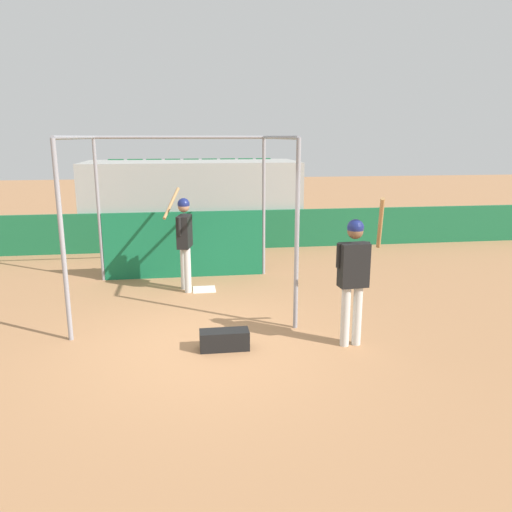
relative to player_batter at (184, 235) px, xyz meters
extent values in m
plane|color=#A8754C|center=(0.26, -2.71, -1.12)|extent=(60.00, 60.00, 0.00)
cube|color=#196038|center=(0.26, 3.63, -0.60)|extent=(24.00, 0.12, 1.03)
cube|color=#9E9E99|center=(0.26, 4.89, 0.02)|extent=(5.95, 2.40, 2.28)
cube|color=#195B33|center=(-1.94, 4.09, -0.04)|extent=(0.45, 0.40, 0.10)
cube|color=#195B33|center=(-1.94, 4.27, 0.19)|extent=(0.45, 0.06, 0.40)
cube|color=#195B33|center=(-1.39, 4.09, -0.04)|extent=(0.45, 0.40, 0.10)
cube|color=#195B33|center=(-1.39, 4.27, 0.19)|extent=(0.45, 0.06, 0.40)
cube|color=#195B33|center=(-0.84, 4.09, -0.04)|extent=(0.45, 0.40, 0.10)
cube|color=#195B33|center=(-0.84, 4.27, 0.19)|extent=(0.45, 0.06, 0.40)
cube|color=#195B33|center=(-0.29, 4.09, -0.04)|extent=(0.45, 0.40, 0.10)
cube|color=#195B33|center=(-0.29, 4.27, 0.19)|extent=(0.45, 0.06, 0.40)
cube|color=#195B33|center=(0.26, 4.09, -0.04)|extent=(0.45, 0.40, 0.10)
cube|color=#195B33|center=(0.26, 4.27, 0.19)|extent=(0.45, 0.06, 0.40)
cube|color=#195B33|center=(0.81, 4.09, -0.04)|extent=(0.45, 0.40, 0.10)
cube|color=#195B33|center=(0.81, 4.27, 0.19)|extent=(0.45, 0.06, 0.40)
cube|color=#195B33|center=(1.36, 4.09, -0.04)|extent=(0.45, 0.40, 0.10)
cube|color=#195B33|center=(1.36, 4.27, 0.19)|extent=(0.45, 0.06, 0.40)
cube|color=#195B33|center=(1.91, 4.09, -0.04)|extent=(0.45, 0.40, 0.10)
cube|color=#195B33|center=(1.91, 4.27, 0.19)|extent=(0.45, 0.06, 0.40)
cube|color=#195B33|center=(2.46, 4.09, -0.04)|extent=(0.45, 0.40, 0.10)
cube|color=#195B33|center=(2.46, 4.27, 0.19)|extent=(0.45, 0.06, 0.40)
cube|color=#195B33|center=(-1.94, 4.89, 0.36)|extent=(0.45, 0.40, 0.10)
cube|color=#195B33|center=(-1.94, 5.07, 0.59)|extent=(0.45, 0.06, 0.40)
cube|color=#195B33|center=(-1.39, 4.89, 0.36)|extent=(0.45, 0.40, 0.10)
cube|color=#195B33|center=(-1.39, 5.07, 0.59)|extent=(0.45, 0.06, 0.40)
cube|color=#195B33|center=(-0.84, 4.89, 0.36)|extent=(0.45, 0.40, 0.10)
cube|color=#195B33|center=(-0.84, 5.07, 0.59)|extent=(0.45, 0.06, 0.40)
cube|color=#195B33|center=(-0.29, 4.89, 0.36)|extent=(0.45, 0.40, 0.10)
cube|color=#195B33|center=(-0.29, 5.07, 0.59)|extent=(0.45, 0.06, 0.40)
cube|color=#195B33|center=(0.26, 4.89, 0.36)|extent=(0.45, 0.40, 0.10)
cube|color=#195B33|center=(0.26, 5.07, 0.59)|extent=(0.45, 0.06, 0.40)
cube|color=#195B33|center=(0.81, 4.89, 0.36)|extent=(0.45, 0.40, 0.10)
cube|color=#195B33|center=(0.81, 5.07, 0.59)|extent=(0.45, 0.06, 0.40)
cube|color=#195B33|center=(1.36, 4.89, 0.36)|extent=(0.45, 0.40, 0.10)
cube|color=#195B33|center=(1.36, 5.07, 0.59)|extent=(0.45, 0.06, 0.40)
cube|color=#195B33|center=(1.91, 4.89, 0.36)|extent=(0.45, 0.40, 0.10)
cube|color=#195B33|center=(1.91, 5.07, 0.59)|extent=(0.45, 0.06, 0.40)
cube|color=#195B33|center=(2.46, 4.89, 0.36)|extent=(0.45, 0.40, 0.10)
cube|color=#195B33|center=(2.46, 5.07, 0.59)|extent=(0.45, 0.06, 0.40)
cube|color=#195B33|center=(-1.94, 5.69, 0.76)|extent=(0.45, 0.40, 0.10)
cube|color=#195B33|center=(-1.94, 5.87, 0.99)|extent=(0.45, 0.06, 0.40)
cube|color=#195B33|center=(-1.39, 5.69, 0.76)|extent=(0.45, 0.40, 0.10)
cube|color=#195B33|center=(-1.39, 5.87, 0.99)|extent=(0.45, 0.06, 0.40)
cube|color=#195B33|center=(-0.84, 5.69, 0.76)|extent=(0.45, 0.40, 0.10)
cube|color=#195B33|center=(-0.84, 5.87, 0.99)|extent=(0.45, 0.06, 0.40)
cube|color=#195B33|center=(-0.29, 5.69, 0.76)|extent=(0.45, 0.40, 0.10)
cube|color=#195B33|center=(-0.29, 5.87, 0.99)|extent=(0.45, 0.06, 0.40)
cube|color=#195B33|center=(0.26, 5.69, 0.76)|extent=(0.45, 0.40, 0.10)
cube|color=#195B33|center=(0.26, 5.87, 0.99)|extent=(0.45, 0.06, 0.40)
cube|color=#195B33|center=(0.81, 5.69, 0.76)|extent=(0.45, 0.40, 0.10)
cube|color=#195B33|center=(0.81, 5.87, 0.99)|extent=(0.45, 0.06, 0.40)
cube|color=#195B33|center=(1.36, 5.69, 0.76)|extent=(0.45, 0.40, 0.10)
cube|color=#195B33|center=(1.36, 5.87, 0.99)|extent=(0.45, 0.06, 0.40)
cube|color=#195B33|center=(1.91, 5.69, 0.76)|extent=(0.45, 0.40, 0.10)
cube|color=#195B33|center=(1.91, 5.87, 0.99)|extent=(0.45, 0.06, 0.40)
cube|color=#195B33|center=(2.46, 5.69, 0.76)|extent=(0.45, 0.40, 0.10)
cube|color=#195B33|center=(2.46, 5.87, 0.99)|extent=(0.45, 0.06, 0.40)
cylinder|color=gray|center=(-1.72, -2.23, 0.36)|extent=(0.07, 0.07, 2.94)
cylinder|color=gray|center=(1.71, -2.23, 0.36)|extent=(0.07, 0.07, 2.94)
cylinder|color=gray|center=(-1.72, 0.99, 0.36)|extent=(0.07, 0.07, 2.94)
cylinder|color=gray|center=(1.71, 0.99, 0.36)|extent=(0.07, 0.07, 2.94)
cylinder|color=gray|center=(-1.72, -0.62, 1.83)|extent=(0.06, 3.22, 0.06)
cylinder|color=gray|center=(1.71, -0.62, 1.83)|extent=(0.06, 3.22, 0.06)
cylinder|color=gray|center=(-0.01, 0.99, 1.83)|extent=(3.43, 0.06, 0.06)
cube|color=#14663D|center=(-0.01, 0.97, -0.41)|extent=(3.36, 0.03, 1.42)
cube|color=white|center=(0.36, -0.01, -1.11)|extent=(0.44, 0.44, 0.02)
cylinder|color=silver|center=(0.04, -0.12, -0.68)|extent=(0.16, 0.16, 0.88)
cylinder|color=silver|center=(-0.03, 0.10, -0.68)|extent=(0.16, 0.16, 0.88)
cube|color=black|center=(0.01, -0.01, 0.07)|extent=(0.32, 0.50, 0.62)
sphere|color=#A37556|center=(0.01, -0.01, 0.55)|extent=(0.22, 0.22, 0.22)
sphere|color=navy|center=(0.01, -0.01, 0.60)|extent=(0.23, 0.23, 0.23)
cylinder|color=black|center=(-0.09, -0.24, 0.21)|extent=(0.08, 0.08, 0.34)
cylinder|color=black|center=(0.02, 0.24, 0.21)|extent=(0.08, 0.08, 0.34)
cylinder|color=#AD7F4C|center=(-0.23, 0.32, 0.58)|extent=(0.34, 0.71, 0.55)
sphere|color=#AD7F4C|center=(0.10, 0.18, 0.33)|extent=(0.08, 0.08, 0.08)
cylinder|color=silver|center=(2.26, -3.01, -0.67)|extent=(0.14, 0.14, 0.89)
cylinder|color=silver|center=(2.44, -3.00, -0.67)|extent=(0.14, 0.14, 0.89)
cube|color=black|center=(2.35, -3.00, 0.09)|extent=(0.43, 0.26, 0.63)
sphere|color=brown|center=(2.35, -3.00, 0.57)|extent=(0.22, 0.22, 0.22)
sphere|color=navy|center=(2.35, -3.00, 0.62)|extent=(0.23, 0.23, 0.23)
cylinder|color=black|center=(2.14, -2.98, 0.23)|extent=(0.08, 0.08, 0.35)
cylinder|color=black|center=(2.56, -2.94, 0.23)|extent=(0.08, 0.08, 0.35)
cylinder|color=#AD7F4C|center=(2.72, -2.98, 0.66)|extent=(0.25, 0.57, 0.80)
sphere|color=#AD7F4C|center=(2.46, -2.89, 0.28)|extent=(0.08, 0.08, 0.08)
cube|color=black|center=(0.52, -2.89, -0.98)|extent=(0.70, 0.28, 0.28)
camera|label=1|loc=(0.03, -9.51, 1.85)|focal=35.00mm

